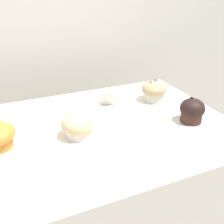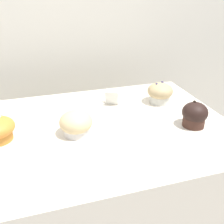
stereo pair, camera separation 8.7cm
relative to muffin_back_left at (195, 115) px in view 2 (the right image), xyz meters
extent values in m
cube|color=beige|center=(-0.36, 0.69, -0.03)|extent=(3.20, 0.10, 1.80)
cube|color=silver|center=(-0.36, 0.09, -0.48)|extent=(1.00, 0.64, 0.88)
cylinder|color=#43281F|center=(0.00, 0.00, -0.02)|extent=(0.07, 0.07, 0.05)
ellipsoid|color=black|center=(0.00, 0.00, 0.01)|extent=(0.08, 0.08, 0.07)
sphere|color=black|center=(0.00, 0.01, 0.04)|extent=(0.01, 0.01, 0.01)
cylinder|color=white|center=(-0.38, 0.06, -0.02)|extent=(0.08, 0.08, 0.04)
ellipsoid|color=#DBBF88|center=(-0.38, 0.06, 0.00)|extent=(0.10, 0.10, 0.07)
cylinder|color=silver|center=(-0.02, 0.20, -0.02)|extent=(0.08, 0.08, 0.05)
ellipsoid|color=tan|center=(-0.02, 0.20, 0.01)|extent=(0.10, 0.10, 0.06)
sphere|color=navy|center=(-0.04, 0.21, 0.04)|extent=(0.01, 0.01, 0.01)
sphere|color=navy|center=(-0.01, 0.22, 0.04)|extent=(0.01, 0.01, 0.01)
cube|color=white|center=(-0.21, 0.25, -0.01)|extent=(0.05, 0.04, 0.06)
cube|color=silver|center=(-0.22, 0.23, -0.01)|extent=(0.05, 0.04, 0.06)
camera|label=1|loc=(-0.56, -0.62, 0.39)|focal=42.00mm
camera|label=2|loc=(-0.48, -0.65, 0.39)|focal=42.00mm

